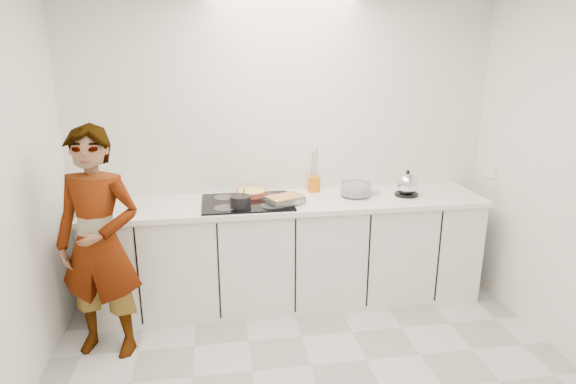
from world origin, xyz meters
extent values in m
cube|color=white|center=(0.00, 1.60, 1.30)|extent=(3.60, 0.00, 2.60)
cube|color=white|center=(1.79, 1.33, 1.07)|extent=(0.02, 0.15, 0.09)
cube|color=white|center=(0.00, 1.28, 0.43)|extent=(3.20, 0.58, 0.87)
cube|color=white|center=(0.00, 1.28, 0.89)|extent=(3.24, 0.64, 0.04)
cube|color=black|center=(-0.35, 1.26, 0.92)|extent=(0.72, 0.54, 0.01)
cylinder|color=#B74730|center=(-0.30, 1.43, 0.95)|extent=(0.33, 0.33, 0.04)
cylinder|color=#E2DE5C|center=(-0.30, 1.43, 0.96)|extent=(0.29, 0.29, 0.01)
cylinder|color=black|center=(-0.41, 1.12, 0.97)|extent=(0.19, 0.19, 0.09)
cylinder|color=silver|center=(-0.39, 1.14, 1.01)|extent=(0.04, 0.06, 0.14)
cube|color=silver|center=(-0.06, 1.18, 0.95)|extent=(0.34, 0.30, 0.05)
cube|color=#E39B51|center=(-0.06, 1.18, 0.97)|extent=(0.30, 0.27, 0.02)
cylinder|color=silver|center=(0.57, 1.31, 0.97)|extent=(0.27, 0.27, 0.12)
cylinder|color=white|center=(0.57, 1.31, 0.95)|extent=(0.23, 0.23, 0.05)
cube|color=white|center=(0.66, 1.37, 0.93)|extent=(0.26, 0.22, 0.04)
cylinder|color=black|center=(1.00, 1.26, 0.92)|extent=(0.24, 0.24, 0.02)
sphere|color=silver|center=(1.00, 1.26, 1.01)|extent=(0.23, 0.23, 0.19)
sphere|color=black|center=(1.00, 1.26, 1.12)|extent=(0.04, 0.04, 0.03)
cylinder|color=orange|center=(0.25, 1.51, 0.98)|extent=(0.12, 0.12, 0.13)
imported|color=white|center=(-1.40, 0.77, 0.82)|extent=(0.68, 0.53, 1.63)
camera|label=1|loc=(-0.59, -2.44, 2.08)|focal=30.00mm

